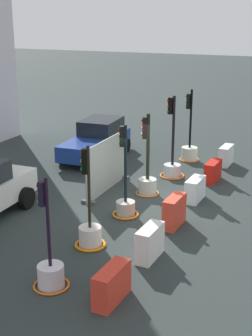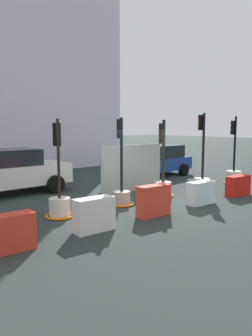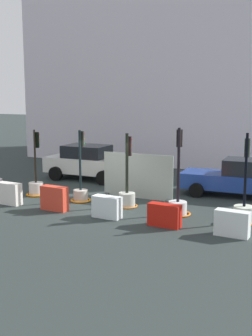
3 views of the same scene
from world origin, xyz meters
name	(u,v)px [view 2 (image 2 of 3)]	position (x,y,z in m)	size (l,w,h in m)	color
ground_plane	(150,202)	(0.00, 0.00, 0.00)	(120.00, 120.00, 0.00)	#2A3331
traffic_light_1	(60,202)	(-3.34, 0.37, 0.46)	(0.86, 0.86, 2.84)	silver
traffic_light_2	(121,191)	(-1.04, 0.32, 0.47)	(0.84, 0.84, 2.91)	#BBB3A4
traffic_light_3	(163,182)	(1.04, 0.38, 0.54)	(0.83, 0.83, 2.86)	beige
traffic_light_4	(202,178)	(3.19, 0.17, 0.50)	(0.96, 0.96, 3.16)	silver
traffic_light_5	(233,174)	(5.55, 0.17, 0.45)	(0.87, 0.87, 3.07)	silver
construction_barrier_0	(7,233)	(-5.51, -1.29, 0.40)	(1.17, 0.46, 0.80)	red
construction_barrier_1	(94,215)	(-3.33, -1.36, 0.43)	(1.07, 0.45, 0.86)	white
construction_barrier_2	(154,201)	(-1.17, -1.33, 0.46)	(1.09, 0.43, 0.92)	red
construction_barrier_3	(201,193)	(1.08, -1.34, 0.39)	(1.06, 0.47, 0.78)	white
construction_barrier_4	(238,186)	(3.29, -1.41, 0.38)	(1.11, 0.44, 0.76)	red
car_white_van	(10,171)	(-3.18, 4.49, 0.89)	(4.46, 2.35, 1.75)	silver
car_blue_estate	(156,161)	(4.47, 4.06, 0.79)	(4.45, 2.26, 1.61)	navy
site_fence_panel	(133,170)	(0.81, 1.84, 0.89)	(3.15, 0.50, 1.88)	#99A59A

